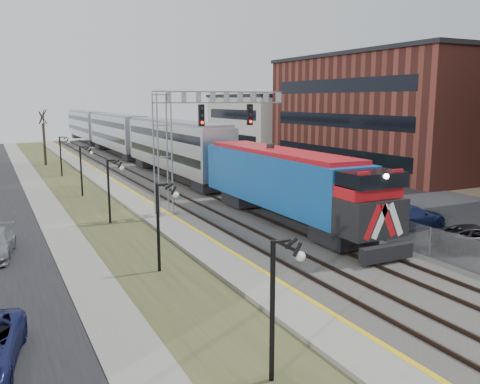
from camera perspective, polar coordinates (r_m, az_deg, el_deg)
sidewalk at (r=38.86m, az=-20.89°, el=-1.57°), size 2.00×120.00×0.08m
grass_median at (r=39.24m, az=-16.54°, el=-1.22°), size 4.00×120.00×0.06m
platform at (r=39.82m, az=-12.30°, el=-0.73°), size 2.00×120.00×0.24m
ballast_bed at (r=41.30m, az=-5.57°, el=-0.18°), size 8.00×120.00×0.20m
parking_lot at (r=46.87m, az=8.27°, el=0.92°), size 16.00×120.00×0.04m
platform_edge at (r=40.02m, az=-11.09°, el=-0.45°), size 0.24×120.00×0.01m
track_near at (r=40.61m, az=-8.21°, el=-0.16°), size 1.58×120.00×0.15m
track_far at (r=41.81m, az=-3.65°, el=0.23°), size 1.58×120.00×0.15m
train at (r=63.60m, az=-11.95°, el=5.88°), size 3.00×85.85×5.33m
signal_gantry at (r=33.14m, az=-5.89°, el=6.81°), size 9.00×1.07×8.15m
lampposts at (r=22.89m, az=-9.38°, el=-3.94°), size 0.14×62.14×4.00m
fence at (r=42.83m, az=-0.33°, el=1.20°), size 0.04×120.00×1.60m
buildings_east at (r=52.92m, az=23.60°, el=8.08°), size 16.00×76.00×15.00m
car_lot_c at (r=28.54m, az=25.21°, el=-4.77°), size 5.06×3.80×1.28m
car_lot_d at (r=31.80m, az=18.43°, el=-2.70°), size 4.96×2.14×1.42m
car_lot_e at (r=44.80m, az=3.40°, el=1.50°), size 4.64×3.10×1.47m
car_lot_f at (r=49.45m, az=3.03°, el=2.43°), size 5.21×2.95×1.62m
car_lot_g at (r=53.82m, az=-1.72°, el=2.92°), size 4.73×2.36×1.32m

